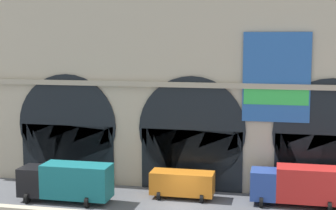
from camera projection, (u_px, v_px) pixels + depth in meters
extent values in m
plane|color=#54565B|center=(180.00, 208.00, 39.65)|extent=(200.00, 200.00, 0.00)
cube|color=#B2A891|center=(197.00, 92.00, 46.18)|extent=(47.98, 5.66, 16.55)
cube|color=black|center=(68.00, 154.00, 46.51)|extent=(8.80, 0.20, 5.30)
cylinder|color=black|center=(67.00, 125.00, 46.17)|extent=(9.27, 0.20, 9.27)
cube|color=black|center=(191.00, 160.00, 44.11)|extent=(8.80, 0.20, 5.30)
cylinder|color=black|center=(191.00, 130.00, 43.77)|extent=(9.27, 0.20, 9.27)
cube|color=black|center=(329.00, 167.00, 41.71)|extent=(8.80, 0.20, 5.30)
cylinder|color=black|center=(330.00, 135.00, 41.37)|extent=(9.27, 0.20, 9.27)
cube|color=#2659A5|center=(276.00, 77.00, 41.58)|extent=(5.45, 0.12, 7.35)
cube|color=green|center=(276.00, 95.00, 41.69)|extent=(5.23, 0.04, 1.67)
cube|color=#A49A85|center=(192.00, 85.00, 43.17)|extent=(47.98, 0.50, 0.44)
cube|color=black|center=(34.00, 180.00, 41.68)|extent=(2.00, 2.30, 2.30)
cube|color=#19727A|center=(77.00, 181.00, 40.86)|extent=(5.50, 2.30, 2.70)
cylinder|color=black|center=(27.00, 198.00, 40.84)|extent=(0.28, 0.84, 0.84)
cylinder|color=black|center=(39.00, 190.00, 42.85)|extent=(0.28, 0.84, 0.84)
cylinder|color=black|center=(87.00, 202.00, 39.77)|extent=(0.28, 0.84, 0.84)
cylinder|color=black|center=(97.00, 194.00, 41.78)|extent=(0.28, 0.84, 0.84)
cube|color=orange|center=(182.00, 183.00, 42.06)|extent=(5.20, 2.00, 1.86)
cylinder|color=black|center=(159.00, 196.00, 41.68)|extent=(0.28, 0.68, 0.68)
cylinder|color=black|center=(164.00, 189.00, 43.43)|extent=(0.28, 0.68, 0.68)
cylinder|color=black|center=(202.00, 198.00, 40.94)|extent=(0.28, 0.68, 0.68)
cylinder|color=black|center=(205.00, 192.00, 42.68)|extent=(0.28, 0.68, 0.68)
cube|color=#28479E|center=(263.00, 184.00, 40.65)|extent=(2.00, 2.30, 2.30)
cube|color=red|center=(312.00, 184.00, 39.84)|extent=(5.50, 2.30, 2.70)
cylinder|color=black|center=(261.00, 202.00, 39.82)|extent=(0.28, 0.84, 0.84)
cylinder|color=black|center=(262.00, 194.00, 41.82)|extent=(0.28, 0.84, 0.84)
cylinder|color=black|center=(329.00, 206.00, 38.74)|extent=(0.28, 0.84, 0.84)
cylinder|color=black|center=(327.00, 198.00, 40.75)|extent=(0.28, 0.84, 0.84)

